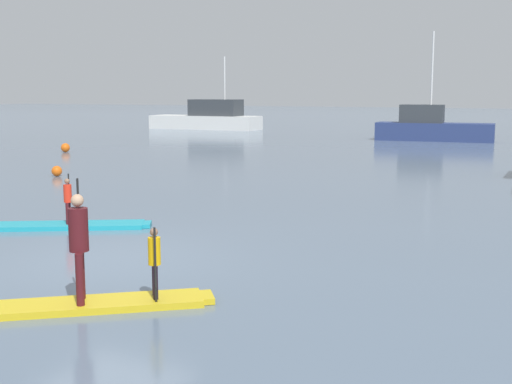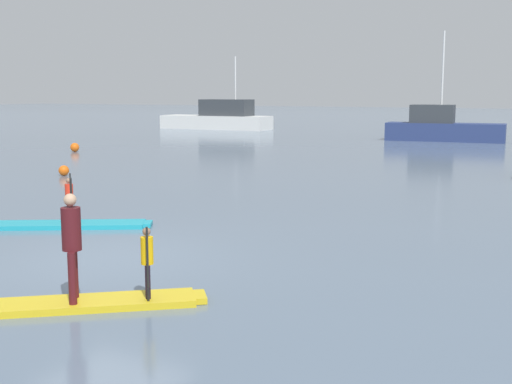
% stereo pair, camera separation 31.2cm
% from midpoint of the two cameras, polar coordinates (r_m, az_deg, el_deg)
% --- Properties ---
extents(ground_plane, '(240.00, 240.00, 0.00)m').
position_cam_midpoint_polar(ground_plane, '(12.68, -11.94, -5.51)').
color(ground_plane, slate).
extents(paddleboard_near, '(3.50, 2.40, 0.10)m').
position_cam_midpoint_polar(paddleboard_near, '(15.71, -15.05, -2.72)').
color(paddleboard_near, '#1E9EB2').
rests_on(paddleboard_near, ground).
extents(paddler_child_solo, '(0.25, 0.33, 1.11)m').
position_cam_midpoint_polar(paddler_child_solo, '(15.61, -15.09, -0.48)').
color(paddler_child_solo, '#4C1419').
rests_on(paddler_child_solo, paddleboard_near).
extents(paddleboard_far, '(2.84, 2.38, 0.10)m').
position_cam_midpoint_polar(paddleboard_far, '(9.92, -12.63, -9.21)').
color(paddleboard_far, gold).
rests_on(paddleboard_far, ground).
extents(paddler_adult, '(0.38, 0.42, 1.74)m').
position_cam_midpoint_polar(paddler_adult, '(9.70, -14.56, -3.97)').
color(paddler_adult, '#4C1419').
rests_on(paddler_adult, paddleboard_far).
extents(paddler_child_front, '(0.28, 0.32, 1.06)m').
position_cam_midpoint_polar(paddler_child_front, '(9.74, -8.36, -5.65)').
color(paddler_child_front, black).
rests_on(paddler_child_front, paddleboard_far).
extents(fishing_boat_white_large, '(9.22, 2.94, 5.81)m').
position_cam_midpoint_polar(fishing_boat_white_large, '(54.85, -3.02, 6.32)').
color(fishing_boat_white_large, silver).
rests_on(fishing_boat_white_large, ground).
extents(fishing_boat_green_midground, '(7.24, 2.44, 6.71)m').
position_cam_midpoint_polar(fishing_boat_green_midground, '(43.19, 15.78, 5.30)').
color(fishing_boat_green_midground, navy).
rests_on(fishing_boat_green_midground, ground).
extents(mooring_buoy_near, '(0.38, 0.38, 0.38)m').
position_cam_midpoint_polar(mooring_buoy_near, '(25.34, -15.75, 1.78)').
color(mooring_buoy_near, orange).
rests_on(mooring_buoy_near, ground).
extents(mooring_buoy_mid, '(0.45, 0.45, 0.45)m').
position_cam_midpoint_polar(mooring_buoy_mid, '(35.37, -14.97, 3.71)').
color(mooring_buoy_mid, orange).
rests_on(mooring_buoy_mid, ground).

